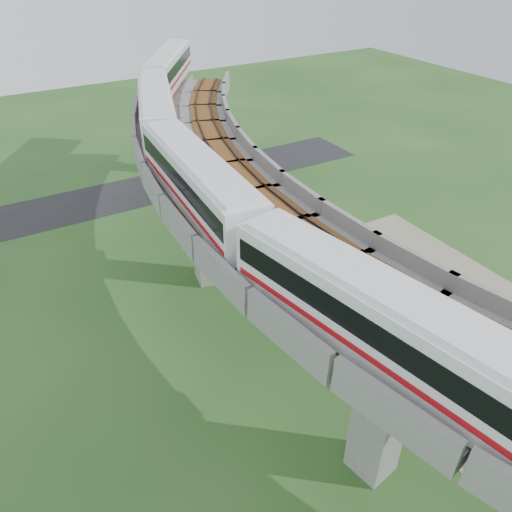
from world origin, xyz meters
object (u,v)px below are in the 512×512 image
object	(u,v)px
car_red	(474,336)
car_dark	(406,292)
car_white	(473,357)
metro_train	(203,139)

from	to	relation	value
car_red	car_dark	distance (m)	6.27
car_white	car_dark	bearing A→B (deg)	45.69
car_white	car_dark	world-z (taller)	car_dark
metro_train	car_red	size ratio (longest dim) A/B	18.99
car_white	car_dark	size ratio (longest dim) A/B	0.80
car_dark	car_white	bearing A→B (deg)	172.67
car_red	car_dark	size ratio (longest dim) A/B	0.67
metro_train	car_dark	xyz separation A→B (m)	(12.09, -11.16, -11.59)
metro_train	car_dark	size ratio (longest dim) A/B	12.82
metro_train	car_red	distance (m)	24.59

